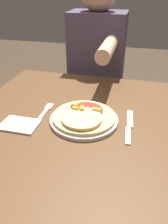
{
  "coord_description": "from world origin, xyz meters",
  "views": [
    {
      "loc": [
        0.19,
        -0.64,
        1.18
      ],
      "look_at": [
        0.03,
        0.03,
        0.76
      ],
      "focal_mm": 35.0,
      "sensor_mm": 36.0,
      "label": 1
    }
  ],
  "objects_px": {
    "dining_table": "(76,148)",
    "person_diner": "(97,67)",
    "pizza": "(84,116)",
    "fork": "(44,112)",
    "knife": "(129,126)",
    "plate": "(84,119)"
  },
  "relations": [
    {
      "from": "dining_table",
      "to": "person_diner",
      "type": "bearing_deg",
      "value": 94.01
    },
    {
      "from": "pizza",
      "to": "fork",
      "type": "relative_size",
      "value": 1.36
    },
    {
      "from": "pizza",
      "to": "knife",
      "type": "height_order",
      "value": "pizza"
    },
    {
      "from": "plate",
      "to": "knife",
      "type": "bearing_deg",
      "value": 0.25
    },
    {
      "from": "plate",
      "to": "person_diner",
      "type": "relative_size",
      "value": 0.21
    },
    {
      "from": "pizza",
      "to": "person_diner",
      "type": "bearing_deg",
      "value": 96.42
    },
    {
      "from": "dining_table",
      "to": "plate",
      "type": "bearing_deg",
      "value": 52.94
    },
    {
      "from": "pizza",
      "to": "knife",
      "type": "bearing_deg",
      "value": 2.02
    },
    {
      "from": "pizza",
      "to": "person_diner",
      "type": "xyz_separation_m",
      "value": [
        -0.07,
        0.64,
        -0.03
      ]
    },
    {
      "from": "plate",
      "to": "dining_table",
      "type": "bearing_deg",
      "value": -127.06
    },
    {
      "from": "pizza",
      "to": "fork",
      "type": "xyz_separation_m",
      "value": [
        -0.17,
        0.02,
        -0.02
      ]
    },
    {
      "from": "dining_table",
      "to": "fork",
      "type": "height_order",
      "value": "fork"
    },
    {
      "from": "pizza",
      "to": "fork",
      "type": "bearing_deg",
      "value": 172.07
    },
    {
      "from": "dining_table",
      "to": "plate",
      "type": "xyz_separation_m",
      "value": [
        0.03,
        0.03,
        0.12
      ]
    },
    {
      "from": "knife",
      "to": "person_diner",
      "type": "xyz_separation_m",
      "value": [
        -0.24,
        0.63,
        -0.01
      ]
    },
    {
      "from": "dining_table",
      "to": "knife",
      "type": "height_order",
      "value": "knife"
    },
    {
      "from": "fork",
      "to": "knife",
      "type": "xyz_separation_m",
      "value": [
        0.34,
        -0.02,
        0.0
      ]
    },
    {
      "from": "knife",
      "to": "person_diner",
      "type": "bearing_deg",
      "value": 110.99
    },
    {
      "from": "plate",
      "to": "fork",
      "type": "distance_m",
      "value": 0.17
    },
    {
      "from": "fork",
      "to": "person_diner",
      "type": "relative_size",
      "value": 0.14
    },
    {
      "from": "knife",
      "to": "person_diner",
      "type": "distance_m",
      "value": 0.67
    },
    {
      "from": "dining_table",
      "to": "pizza",
      "type": "distance_m",
      "value": 0.14
    }
  ]
}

